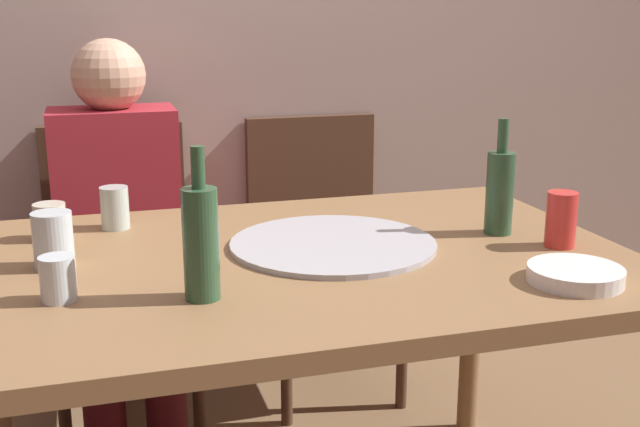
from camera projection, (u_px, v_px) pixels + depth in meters
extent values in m
cube|color=olive|center=(290.00, 265.00, 1.67)|extent=(1.44, 0.95, 0.04)
cylinder|color=olive|center=(472.00, 322.00, 2.34)|extent=(0.06, 0.06, 0.71)
cylinder|color=#ADADB2|center=(333.00, 244.00, 1.73)|extent=(0.45, 0.45, 0.01)
cylinder|color=#2D5133|center=(500.00, 193.00, 1.81)|extent=(0.06, 0.06, 0.19)
cylinder|color=#2D5133|center=(503.00, 136.00, 1.78)|extent=(0.02, 0.02, 0.08)
cylinder|color=#2D5133|center=(201.00, 244.00, 1.40)|extent=(0.06, 0.06, 0.20)
cylinder|color=#2D5133|center=(198.00, 167.00, 1.36)|extent=(0.02, 0.02, 0.07)
cylinder|color=silver|center=(53.00, 240.00, 1.58)|extent=(0.08, 0.08, 0.11)
cylinder|color=silver|center=(58.00, 279.00, 1.40)|extent=(0.06, 0.06, 0.08)
cylinder|color=#B7C6BC|center=(115.00, 208.00, 1.86)|extent=(0.07, 0.07, 0.10)
cylinder|color=beige|center=(50.00, 221.00, 1.78)|extent=(0.07, 0.07, 0.08)
cylinder|color=red|center=(561.00, 219.00, 1.72)|extent=(0.07, 0.07, 0.12)
cylinder|color=white|center=(575.00, 275.00, 1.50)|extent=(0.18, 0.18, 0.03)
cube|color=#472D1E|center=(123.00, 281.00, 2.39)|extent=(0.44, 0.44, 0.05)
cube|color=#472D1E|center=(115.00, 194.00, 2.52)|extent=(0.44, 0.04, 0.45)
cylinder|color=#472D1E|center=(197.00, 372.00, 2.33)|extent=(0.04, 0.04, 0.42)
cylinder|color=#472D1E|center=(62.00, 389.00, 2.22)|extent=(0.04, 0.04, 0.42)
cylinder|color=#472D1E|center=(182.00, 324.00, 2.68)|extent=(0.04, 0.04, 0.42)
cylinder|color=#472D1E|center=(64.00, 337.00, 2.58)|extent=(0.04, 0.04, 0.42)
cube|color=#472D1E|center=(328.00, 262.00, 2.57)|extent=(0.44, 0.44, 0.05)
cube|color=#472D1E|center=(311.00, 182.00, 2.70)|extent=(0.44, 0.04, 0.45)
cylinder|color=#472D1E|center=(402.00, 346.00, 2.51)|extent=(0.04, 0.04, 0.42)
cylinder|color=#472D1E|center=(286.00, 361.00, 2.40)|extent=(0.04, 0.04, 0.42)
cylinder|color=#472D1E|center=(362.00, 304.00, 2.86)|extent=(0.04, 0.04, 0.42)
cylinder|color=#472D1E|center=(259.00, 315.00, 2.76)|extent=(0.04, 0.04, 0.42)
cube|color=maroon|center=(117.00, 196.00, 2.35)|extent=(0.36, 0.22, 0.52)
sphere|color=tan|center=(109.00, 75.00, 2.26)|extent=(0.21, 0.21, 0.21)
cylinder|color=#3F0E12|center=(155.00, 299.00, 2.25)|extent=(0.12, 0.40, 0.12)
cylinder|color=#3F0E12|center=(97.00, 305.00, 2.20)|extent=(0.12, 0.40, 0.12)
cylinder|color=#3F0E12|center=(166.00, 403.00, 2.12)|extent=(0.11, 0.11, 0.45)
cylinder|color=#3F0E12|center=(105.00, 412.00, 2.08)|extent=(0.11, 0.11, 0.45)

